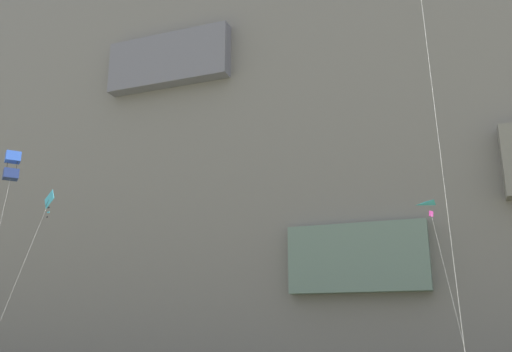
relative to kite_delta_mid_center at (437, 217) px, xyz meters
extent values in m
cube|color=slate|center=(-9.45, 37.80, 19.04)|extent=(180.00, 23.45, 58.60)
cube|color=slate|center=(-33.68, 26.55, 28.97)|extent=(17.68, 4.80, 7.35)
cube|color=slate|center=(-9.45, 25.65, 1.15)|extent=(15.01, 2.15, 7.34)
cylinder|color=silver|center=(0.86, -18.09, -0.26)|extent=(0.55, 4.35, 19.77)
pyramid|color=#38B2D1|center=(-0.01, 0.15, 0.34)|extent=(1.46, 1.50, 0.15)
cube|color=#CC3399|center=(-0.32, -0.13, 0.20)|extent=(0.28, 0.25, 0.37)
cylinder|color=silver|center=(0.47, -1.93, -4.97)|extent=(1.60, 3.60, 10.34)
cube|color=blue|center=(-31.32, -1.96, 6.70)|extent=(1.55, 1.55, 0.77)
cube|color=navy|center=(-31.32, -1.96, 5.29)|extent=(1.55, 1.55, 0.77)
cylinder|color=black|center=(-30.83, -1.96, 6.00)|extent=(0.04, 0.04, 2.07)
cylinder|color=black|center=(-31.82, -1.96, 6.00)|extent=(0.04, 0.04, 2.07)
cube|color=#38B2D1|center=(-29.45, 0.46, 3.69)|extent=(1.69, 0.90, 1.78)
cylinder|color=black|center=(-29.45, 0.46, 3.69)|extent=(0.10, 0.68, 1.41)
cube|color=black|center=(-29.42, 0.46, 2.99)|extent=(0.22, 0.06, 0.11)
cube|color=#38B2D1|center=(-29.41, 0.46, 2.61)|extent=(0.22, 0.03, 0.11)
cube|color=black|center=(-29.47, 0.46, 2.22)|extent=(0.21, 0.11, 0.11)
cylinder|color=silver|center=(-29.76, -1.84, -3.34)|extent=(0.64, 4.60, 13.60)
camera|label=1|loc=(1.22, -34.13, -6.69)|focal=38.81mm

